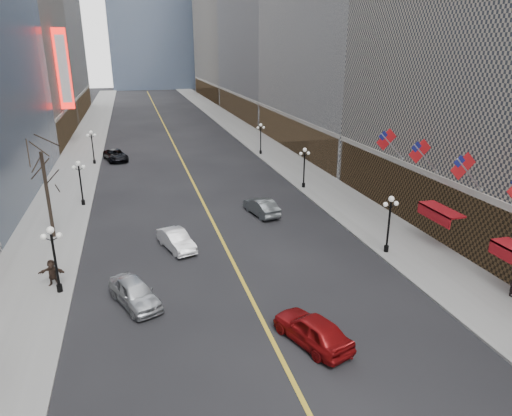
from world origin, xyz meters
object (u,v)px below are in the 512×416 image
car_sb_mid (312,329)px  streetlamp_west_3 (92,144)px  streetlamp_west_2 (80,178)px  car_nb_far (116,155)px  streetlamp_east_2 (304,163)px  streetlamp_west_1 (54,253)px  car_sb_far (261,207)px  streetlamp_east_3 (261,135)px  streetlamp_east_1 (389,218)px  car_nb_mid (176,240)px  car_nb_near (135,293)px

car_sb_mid → streetlamp_west_3: bearing=-93.5°
streetlamp_west_2 → car_nb_far: (2.80, 19.65, -2.12)m
streetlamp_east_2 → streetlamp_west_1: bearing=-142.7°
streetlamp_west_1 → car_sb_far: (16.64, 10.94, -2.10)m
streetlamp_east_3 → car_sb_mid: streetlamp_east_3 is taller
streetlamp_west_1 → streetlamp_west_2: same height
streetlamp_east_1 → car_nb_mid: bearing=161.9°
streetlamp_east_3 → car_nb_mid: streetlamp_east_3 is taller
streetlamp_west_1 → car_nb_mid: streetlamp_west_1 is taller
streetlamp_west_3 → car_sb_far: 30.15m
car_nb_mid → car_sb_far: 10.43m
streetlamp_east_1 → car_sb_mid: size_ratio=0.91×
car_nb_far → car_nb_mid: bearing=-95.3°
streetlamp_west_1 → car_sb_far: streetlamp_west_1 is taller
streetlamp_east_3 → car_nb_far: streetlamp_east_3 is taller
streetlamp_east_3 → streetlamp_west_3: size_ratio=1.00×
car_nb_mid → car_sb_mid: (5.79, -14.23, 0.09)m
streetlamp_west_3 → car_nb_near: size_ratio=0.95×
car_nb_far → streetlamp_east_2: bearing=-57.8°
streetlamp_west_2 → car_nb_mid: 15.35m
streetlamp_east_1 → car_nb_near: 19.19m
car_nb_mid → streetlamp_west_3: bearing=87.1°
streetlamp_east_3 → car_sb_mid: size_ratio=0.91×
streetlamp_west_2 → car_sb_mid: size_ratio=0.91×
streetlamp_west_2 → streetlamp_west_1: bearing=-90.0°
streetlamp_east_1 → streetlamp_west_1: 23.60m
streetlamp_east_2 → streetlamp_east_3: bearing=90.0°
streetlamp_west_3 → car_nb_far: streetlamp_west_3 is taller
car_sb_far → car_nb_far: bearing=-73.9°
streetlamp_west_2 → streetlamp_west_3: bearing=90.0°
streetlamp_east_1 → streetlamp_west_3: size_ratio=1.00×
car_sb_mid → car_sb_far: size_ratio=1.02×
streetlamp_west_2 → streetlamp_east_1: bearing=-37.3°
streetlamp_west_3 → car_nb_mid: streetlamp_west_3 is taller
streetlamp_east_1 → car_nb_near: size_ratio=0.95×
streetlamp_west_2 → car_nb_near: size_ratio=0.95×
car_sb_mid → streetlamp_east_3: bearing=-122.8°
streetlamp_east_2 → car_nb_mid: (-15.59, -12.92, -2.15)m
streetlamp_east_1 → car_nb_mid: size_ratio=0.99×
streetlamp_west_2 → car_sb_mid: (13.80, -27.15, -2.06)m
streetlamp_west_2 → streetlamp_east_3: bearing=37.3°
car_nb_near → streetlamp_east_2: bearing=24.7°
streetlamp_west_3 → car_nb_near: bearing=-83.1°
streetlamp_west_1 → car_nb_mid: 9.73m
streetlamp_west_1 → streetlamp_west_3: 36.00m
streetlamp_east_3 → car_sb_mid: 46.25m
streetlamp_east_1 → car_nb_far: bearing=118.9°
car_nb_far → streetlamp_west_1: bearing=-108.7°
streetlamp_west_3 → car_nb_far: size_ratio=0.81×
streetlamp_east_2 → streetlamp_west_1: 29.68m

